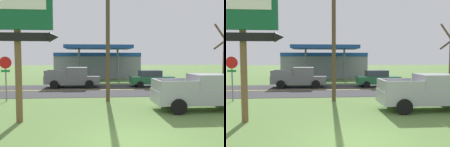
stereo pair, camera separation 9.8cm
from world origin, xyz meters
TOP-DOWN VIEW (x-y plane):
  - ground_plane at (0.00, 0.00)m, footprint 180.00×180.00m
  - road_asphalt at (0.00, 13.00)m, footprint 140.00×8.00m
  - road_centre_line at (0.00, 13.00)m, footprint 126.00×0.20m
  - motel_sign at (-4.48, 2.77)m, footprint 3.33×0.54m
  - stop_sign at (-6.95, 8.02)m, footprint 0.80×0.08m
  - utility_pole at (-0.31, 7.59)m, footprint 2.12×0.26m
  - gas_station at (-0.57, 26.90)m, footprint 12.00×11.50m
  - pickup_silver_parked_on_lawn at (4.67, 4.60)m, footprint 5.21×2.27m
  - pickup_grey_on_road at (-3.16, 15.00)m, footprint 5.20×2.24m
  - car_green_far_lane at (4.49, 15.00)m, footprint 4.20×2.00m

SIDE VIEW (x-z plane):
  - ground_plane at x=0.00m, z-range 0.00..0.00m
  - road_asphalt at x=0.00m, z-range 0.00..0.02m
  - road_centre_line at x=0.00m, z-range 0.02..0.03m
  - car_green_far_lane at x=4.49m, z-range 0.01..1.65m
  - pickup_silver_parked_on_lawn at x=4.67m, z-range -0.02..1.94m
  - pickup_grey_on_road at x=-3.16m, z-range -0.02..1.94m
  - gas_station at x=-0.57m, z-range -0.26..4.14m
  - stop_sign at x=-6.95m, z-range 0.55..3.50m
  - utility_pole at x=-0.31m, z-range 0.32..8.33m
  - motel_sign at x=-4.48m, z-range 1.25..8.07m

